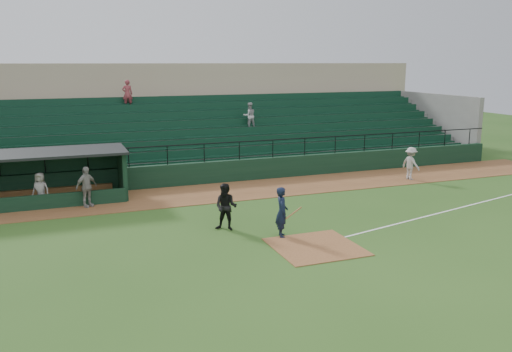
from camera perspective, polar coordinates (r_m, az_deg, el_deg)
name	(u,v)px	position (r m, az deg, el deg)	size (l,w,h in m)	color
ground	(303,239)	(20.09, 5.12, -6.73)	(90.00, 90.00, 0.00)	#2B4F19
warning_track	(235,191)	(27.21, -2.25, -1.61)	(40.00, 4.00, 0.03)	brown
home_plate_dirt	(316,247)	(19.24, 6.44, -7.57)	(3.00, 3.00, 0.03)	brown
foul_line	(453,210)	(25.39, 20.39, -3.41)	(18.00, 0.09, 0.01)	white
stadium_structure	(193,128)	(34.80, -6.77, 5.18)	(38.00, 13.08, 6.40)	black
dugout	(28,174)	(27.14, -23.30, 0.21)	(8.90, 3.20, 2.42)	black
batter_at_plate	(282,212)	(19.97, 2.80, -3.90)	(1.10, 0.79, 1.93)	black
umpire	(226,207)	(20.80, -3.24, -3.35)	(0.91, 0.71, 1.86)	black
runner	(411,163)	(30.86, 16.32, 1.31)	(1.18, 0.68, 1.82)	#ADA6A2
dugout_player_a	(86,187)	(25.16, -17.78, -1.12)	(1.09, 0.45, 1.86)	gray
dugout_player_b	(41,190)	(25.83, -22.15, -1.40)	(0.79, 0.51, 1.61)	gray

